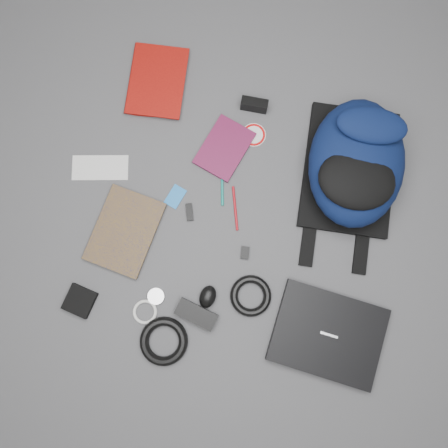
% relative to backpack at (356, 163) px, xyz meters
% --- Properties ---
extents(ground, '(4.00, 4.00, 0.00)m').
position_rel_backpack_xyz_m(ground, '(-0.39, -0.28, -0.10)').
color(ground, '#4F4F51').
rests_on(ground, ground).
extents(backpack, '(0.37, 0.52, 0.21)m').
position_rel_backpack_xyz_m(backpack, '(0.00, 0.00, 0.00)').
color(backpack, black).
rests_on(backpack, ground).
extents(laptop, '(0.38, 0.31, 0.04)m').
position_rel_backpack_xyz_m(laptop, '(0.03, -0.58, -0.09)').
color(laptop, black).
rests_on(laptop, ground).
extents(textbook_red, '(0.23, 0.29, 0.03)m').
position_rel_backpack_xyz_m(textbook_red, '(-0.85, 0.17, -0.09)').
color(textbook_red, maroon).
rests_on(textbook_red, ground).
extents(comic_book, '(0.25, 0.31, 0.02)m').
position_rel_backpack_xyz_m(comic_book, '(-0.83, -0.36, -0.09)').
color(comic_book, '#A1750B').
rests_on(comic_book, ground).
extents(envelope, '(0.22, 0.13, 0.00)m').
position_rel_backpack_xyz_m(envelope, '(-0.87, -0.17, -0.10)').
color(envelope, silver).
rests_on(envelope, ground).
extents(dvd_case, '(0.21, 0.24, 0.02)m').
position_rel_backpack_xyz_m(dvd_case, '(-0.45, -0.01, -0.10)').
color(dvd_case, '#4C0E2B').
rests_on(dvd_case, ground).
extents(compact_camera, '(0.10, 0.04, 0.05)m').
position_rel_backpack_xyz_m(compact_camera, '(-0.38, 0.16, -0.08)').
color(compact_camera, black).
rests_on(compact_camera, ground).
extents(sticker_disc, '(0.11, 0.11, 0.00)m').
position_rel_backpack_xyz_m(sticker_disc, '(-0.36, 0.06, -0.10)').
color(sticker_disc, white).
rests_on(sticker_disc, ground).
extents(pen_teal, '(0.04, 0.16, 0.01)m').
position_rel_backpack_xyz_m(pen_teal, '(-0.43, -0.14, -0.10)').
color(pen_teal, '#0D796E').
rests_on(pen_teal, ground).
extents(pen_red, '(0.06, 0.15, 0.01)m').
position_rel_backpack_xyz_m(pen_red, '(-0.37, -0.22, -0.10)').
color(pen_red, '#A20C15').
rests_on(pen_red, ground).
extents(id_badge, '(0.07, 0.09, 0.00)m').
position_rel_backpack_xyz_m(id_badge, '(-0.59, -0.22, -0.10)').
color(id_badge, blue).
rests_on(id_badge, ground).
extents(usb_black, '(0.04, 0.07, 0.01)m').
position_rel_backpack_xyz_m(usb_black, '(-0.52, -0.27, -0.10)').
color(usb_black, black).
rests_on(usb_black, ground).
extents(key_fob, '(0.03, 0.05, 0.01)m').
position_rel_backpack_xyz_m(key_fob, '(-0.30, -0.37, -0.10)').
color(key_fob, black).
rests_on(key_fob, ground).
extents(mouse, '(0.06, 0.08, 0.04)m').
position_rel_backpack_xyz_m(mouse, '(-0.40, -0.54, -0.08)').
color(mouse, black).
rests_on(mouse, ground).
extents(headphone_left, '(0.06, 0.06, 0.01)m').
position_rel_backpack_xyz_m(headphone_left, '(-0.67, -0.41, -0.10)').
color(headphone_left, silver).
rests_on(headphone_left, ground).
extents(headphone_right, '(0.07, 0.07, 0.01)m').
position_rel_backpack_xyz_m(headphone_right, '(-0.57, -0.58, -0.10)').
color(headphone_right, '#BDBDBF').
rests_on(headphone_right, ground).
extents(cable_coil, '(0.17, 0.17, 0.03)m').
position_rel_backpack_xyz_m(cable_coil, '(-0.25, -0.51, -0.09)').
color(cable_coil, black).
rests_on(cable_coil, ground).
extents(power_brick, '(0.15, 0.09, 0.03)m').
position_rel_backpack_xyz_m(power_brick, '(-0.42, -0.61, -0.09)').
color(power_brick, black).
rests_on(power_brick, ground).
extents(power_cord_coil, '(0.20, 0.20, 0.03)m').
position_rel_backpack_xyz_m(power_cord_coil, '(-0.51, -0.72, -0.09)').
color(power_cord_coil, black).
rests_on(power_cord_coil, ground).
extents(pouch, '(0.11, 0.11, 0.02)m').
position_rel_backpack_xyz_m(pouch, '(-0.82, -0.64, -0.09)').
color(pouch, black).
rests_on(pouch, ground).
extents(white_cable_coil, '(0.11, 0.11, 0.01)m').
position_rel_backpack_xyz_m(white_cable_coil, '(-0.60, -0.63, -0.10)').
color(white_cable_coil, silver).
rests_on(white_cable_coil, ground).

